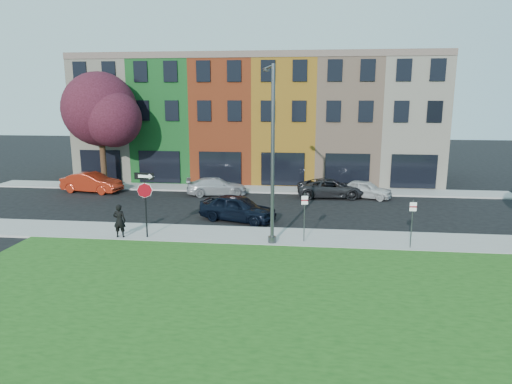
# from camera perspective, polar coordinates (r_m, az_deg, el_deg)

# --- Properties ---
(ground) EXTENTS (120.00, 120.00, 0.00)m
(ground) POSITION_cam_1_polar(r_m,az_deg,el_deg) (20.70, 0.72, -8.23)
(ground) COLOR black
(ground) RESTS_ON ground
(sidewalk_near) EXTENTS (40.00, 3.00, 0.12)m
(sidewalk_near) POSITION_cam_1_polar(r_m,az_deg,el_deg) (23.43, 6.37, -5.73)
(sidewalk_near) COLOR gray
(sidewalk_near) RESTS_ON ground
(sidewalk_far) EXTENTS (40.00, 2.40, 0.12)m
(sidewalk_far) POSITION_cam_1_polar(r_m,az_deg,el_deg) (35.41, -1.63, 0.39)
(sidewalk_far) COLOR gray
(sidewalk_far) RESTS_ON ground
(grass_park) EXTENTS (40.00, 16.00, 0.10)m
(grass_park) POSITION_cam_1_polar(r_m,az_deg,el_deg) (16.26, 28.67, -15.46)
(grass_park) COLOR #1B4914
(grass_park) RESTS_ON ground
(rowhouse_block) EXTENTS (30.00, 10.12, 10.00)m
(rowhouse_block) POSITION_cam_1_polar(r_m,az_deg,el_deg) (40.82, 0.27, 8.90)
(rowhouse_block) COLOR #BAB49A
(rowhouse_block) RESTS_ON ground
(stop_sign) EXTENTS (1.04, 0.19, 3.30)m
(stop_sign) POSITION_cam_1_polar(r_m,az_deg,el_deg) (23.30, -13.72, 0.01)
(stop_sign) COLOR black
(stop_sign) RESTS_ON sidewalk_near
(man) EXTENTS (0.67, 0.48, 1.71)m
(man) POSITION_cam_1_polar(r_m,az_deg,el_deg) (24.02, -16.70, -3.46)
(man) COLOR black
(man) RESTS_ON sidewalk_near
(sedan_near) EXTENTS (4.57, 5.62, 1.54)m
(sedan_near) POSITION_cam_1_polar(r_m,az_deg,el_deg) (26.47, -2.30, -2.00)
(sedan_near) COLOR black
(sedan_near) RESTS_ON ground
(parked_car_red) EXTENTS (3.00, 5.05, 1.50)m
(parked_car_red) POSITION_cam_1_polar(r_m,az_deg,el_deg) (36.49, -19.85, 1.13)
(parked_car_red) COLOR maroon
(parked_car_red) RESTS_ON ground
(parked_car_silver) EXTENTS (3.79, 5.20, 1.27)m
(parked_car_silver) POSITION_cam_1_polar(r_m,az_deg,el_deg) (33.56, -4.95, 0.71)
(parked_car_silver) COLOR #9E9FA2
(parked_car_silver) RESTS_ON ground
(parked_car_dark) EXTENTS (2.92, 5.12, 1.33)m
(parked_car_dark) POSITION_cam_1_polar(r_m,az_deg,el_deg) (33.08, 9.32, 0.48)
(parked_car_dark) COLOR black
(parked_car_dark) RESTS_ON ground
(parked_car_white) EXTENTS (3.87, 4.69, 1.27)m
(parked_car_white) POSITION_cam_1_polar(r_m,az_deg,el_deg) (33.33, 13.47, 0.34)
(parked_car_white) COLOR silver
(parked_car_white) RESTS_ON ground
(street_lamp) EXTENTS (0.91, 2.53, 8.45)m
(street_lamp) POSITION_cam_1_polar(r_m,az_deg,el_deg) (21.68, 2.01, 4.61)
(street_lamp) COLOR #46484B
(street_lamp) RESTS_ON sidewalk_near
(parking_sign_a) EXTENTS (0.32, 0.11, 2.42)m
(parking_sign_a) POSITION_cam_1_polar(r_m,az_deg,el_deg) (22.29, 6.08, -2.49)
(parking_sign_a) COLOR #46484B
(parking_sign_a) RESTS_ON sidewalk_near
(parking_sign_b) EXTENTS (0.32, 0.09, 2.31)m
(parking_sign_b) POSITION_cam_1_polar(r_m,az_deg,el_deg) (22.49, 18.95, -3.12)
(parking_sign_b) COLOR #46484B
(parking_sign_b) RESTS_ON sidewalk_near
(tree_purple) EXTENTS (6.69, 5.86, 8.83)m
(tree_purple) POSITION_cam_1_polar(r_m,az_deg,el_deg) (37.09, -18.75, 9.57)
(tree_purple) COLOR black
(tree_purple) RESTS_ON sidewalk_far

